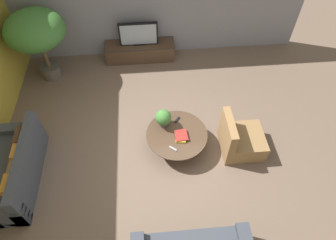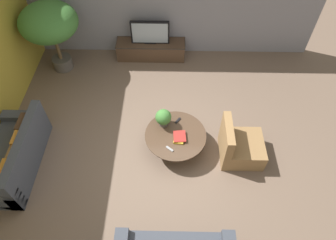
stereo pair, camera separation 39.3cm
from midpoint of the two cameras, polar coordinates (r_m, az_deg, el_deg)
name	(u,v)px [view 2 (the right image)]	position (r m, az deg, el deg)	size (l,w,h in m)	color
ground_plane	(160,152)	(5.99, 0.38, -6.11)	(24.00, 24.00, 0.00)	brown
media_console	(151,49)	(7.84, -1.80, 13.25)	(1.74, 0.50, 0.44)	#473323
television	(150,33)	(7.54, -1.89, 16.26)	(0.94, 0.13, 0.59)	black
coffee_table	(175,138)	(5.84, 3.36, -3.55)	(1.18, 1.18, 0.39)	black
couch_by_wall	(15,156)	(6.18, -25.49, -6.32)	(0.84, 1.84, 0.84)	#3D424C
armchair_wicker	(239,146)	(5.94, 15.26, -4.96)	(0.80, 0.76, 0.86)	olive
potted_palm_tall	(49,24)	(7.33, -20.20, 16.70)	(1.29, 1.29, 1.70)	#514C47
potted_plant_tabletop	(163,118)	(5.72, 1.07, 0.39)	(0.31, 0.31, 0.39)	#514C47
book_stack	(179,137)	(5.68, 4.14, -3.37)	(0.25, 0.30, 0.06)	gold
remote_black	(178,121)	(5.95, 3.77, -0.18)	(0.04, 0.16, 0.02)	black
remote_silver	(170,149)	(5.55, 2.35, -5.60)	(0.04, 0.16, 0.02)	gray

